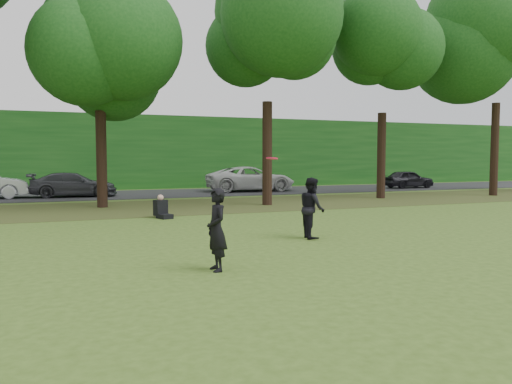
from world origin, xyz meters
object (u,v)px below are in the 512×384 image
player_left (217,230)px  player_right (312,208)px  seated_person (162,209)px  frisbee (272,158)px

player_left → player_right: player_right is taller
player_right → seated_person: bearing=37.4°
player_left → frisbee: frisbee is taller
player_left → seated_person: (0.64, 8.59, -0.47)m
player_right → seated_person: 6.53m
frisbee → player_left: bearing=-140.0°
player_right → player_left: bearing=139.4°
player_right → seated_person: (-2.86, 5.86, -0.50)m
frisbee → seated_person: bearing=99.3°
player_left → seated_person: bearing=174.3°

